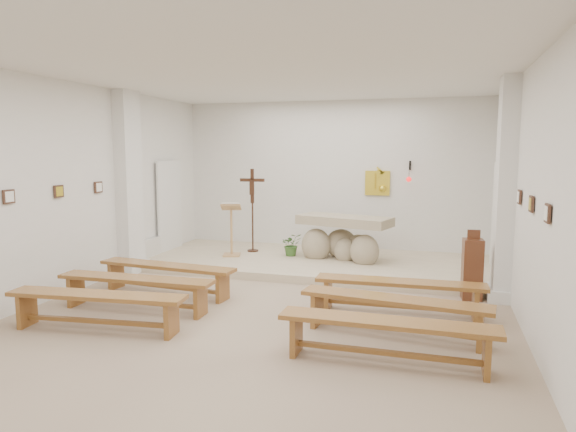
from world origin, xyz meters
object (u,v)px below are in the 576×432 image
(crucifix_stand, at_px, (252,204))
(bench_right_front, at_px, (399,289))
(bench_left_second, at_px, (136,286))
(bench_left_third, at_px, (97,303))
(donation_pedestal, at_px, (472,269))
(bench_right_third, at_px, (387,331))
(bench_right_second, at_px, (394,307))
(altar, at_px, (343,241))
(lectern, at_px, (231,229))
(bench_left_front, at_px, (167,272))

(crucifix_stand, height_order, bench_right_front, crucifix_stand)
(bench_left_second, relative_size, bench_left_third, 0.99)
(donation_pedestal, bearing_deg, bench_left_third, -153.93)
(donation_pedestal, xyz_separation_m, bench_left_second, (-4.82, -2.05, -0.11))
(crucifix_stand, distance_m, bench_left_third, 5.05)
(donation_pedestal, distance_m, bench_right_front, 1.56)
(donation_pedestal, distance_m, bench_right_third, 3.14)
(donation_pedestal, height_order, bench_right_second, donation_pedestal)
(altar, distance_m, bench_right_third, 4.91)
(lectern, distance_m, bench_right_second, 5.07)
(bench_left_front, xyz_separation_m, bench_right_front, (3.77, 0.00, 0.00))
(altar, xyz_separation_m, donation_pedestal, (2.41, -1.76, -0.03))
(altar, bearing_deg, bench_right_second, -54.72)
(bench_right_third, bearing_deg, bench_right_second, 90.37)
(altar, xyz_separation_m, bench_right_second, (1.36, -3.81, -0.14))
(bench_left_third, bearing_deg, donation_pedestal, 25.81)
(bench_right_front, bearing_deg, bench_left_third, -155.89)
(lectern, relative_size, crucifix_stand, 0.63)
(donation_pedestal, xyz_separation_m, bench_left_third, (-4.82, -2.96, -0.11))
(bench_left_third, distance_m, bench_right_third, 3.77)
(lectern, bearing_deg, donation_pedestal, -33.52)
(lectern, bearing_deg, bench_right_third, -66.79)
(bench_left_front, distance_m, bench_left_third, 1.81)
(bench_right_front, bearing_deg, bench_right_second, -91.58)
(altar, relative_size, bench_right_third, 0.84)
(bench_right_second, bearing_deg, bench_left_second, -172.77)
(crucifix_stand, height_order, bench_right_third, crucifix_stand)
(crucifix_stand, distance_m, donation_pedestal, 4.96)
(altar, xyz_separation_m, bench_left_second, (-2.41, -3.81, -0.14))
(bench_left_second, height_order, bench_right_second, same)
(altar, bearing_deg, bench_right_front, -49.27)
(altar, height_order, lectern, lectern)
(bench_left_second, bearing_deg, bench_left_third, -91.24)
(bench_right_third, bearing_deg, bench_right_front, 90.37)
(altar, distance_m, donation_pedestal, 2.98)
(altar, distance_m, crucifix_stand, 2.19)
(bench_right_third, bearing_deg, bench_left_front, 154.67)
(crucifix_stand, bearing_deg, altar, -9.29)
(donation_pedestal, xyz_separation_m, bench_right_third, (-1.05, -2.96, -0.11))
(crucifix_stand, height_order, bench_left_third, crucifix_stand)
(altar, bearing_deg, crucifix_stand, -171.21)
(altar, distance_m, bench_left_second, 4.51)
(crucifix_stand, xyz_separation_m, bench_right_front, (3.43, -3.15, -0.82))
(altar, bearing_deg, bench_left_front, -113.99)
(lectern, relative_size, bench_left_third, 0.47)
(bench_right_front, bearing_deg, altar, 113.48)
(bench_right_front, height_order, bench_left_third, same)
(donation_pedestal, distance_m, bench_left_second, 5.24)
(donation_pedestal, relative_size, bench_right_front, 0.46)
(altar, relative_size, bench_right_second, 0.83)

